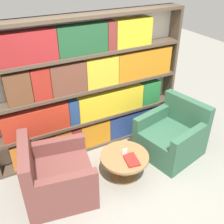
# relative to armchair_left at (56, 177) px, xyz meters

# --- Properties ---
(ground_plane) EXTENTS (14.00, 14.00, 0.00)m
(ground_plane) POSITION_rel_armchair_left_xyz_m (0.89, -0.45, -0.31)
(ground_plane) COLOR gray
(bookshelf) EXTENTS (3.20, 0.30, 2.25)m
(bookshelf) POSITION_rel_armchair_left_xyz_m (0.88, 0.81, 0.78)
(bookshelf) COLOR silver
(bookshelf) RESTS_ON ground_plane
(armchair_left) EXTENTS (1.05, 1.03, 0.91)m
(armchair_left) POSITION_rel_armchair_left_xyz_m (0.00, 0.00, 0.00)
(armchair_left) COLOR brown
(armchair_left) RESTS_ON ground_plane
(armchair_right) EXTENTS (1.09, 1.07, 0.91)m
(armchair_right) POSITION_rel_armchair_left_xyz_m (2.01, 0.00, 0.00)
(armchair_right) COLOR #336047
(armchair_right) RESTS_ON ground_plane
(coffee_table) EXTENTS (0.72, 0.72, 0.41)m
(coffee_table) POSITION_rel_armchair_left_xyz_m (1.00, -0.14, -0.02)
(coffee_table) COLOR olive
(coffee_table) RESTS_ON ground_plane
(table_sign) EXTENTS (0.08, 0.06, 0.13)m
(table_sign) POSITION_rel_armchair_left_xyz_m (1.00, -0.14, 0.15)
(table_sign) COLOR black
(table_sign) RESTS_ON coffee_table
(stray_book) EXTENTS (0.22, 0.31, 0.03)m
(stray_book) POSITION_rel_armchair_left_xyz_m (1.04, -0.28, 0.11)
(stray_book) COLOR maroon
(stray_book) RESTS_ON coffee_table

